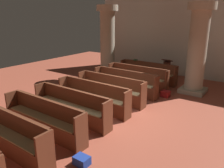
% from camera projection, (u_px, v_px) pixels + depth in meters
% --- Properties ---
extents(ground_plane, '(19.20, 19.20, 0.00)m').
position_uv_depth(ground_plane, '(116.00, 111.00, 7.77)').
color(ground_plane, '#9E4733').
extents(back_wall, '(10.00, 0.16, 4.50)m').
position_uv_depth(back_wall, '(181.00, 34.00, 11.83)').
color(back_wall, beige).
rests_on(back_wall, ground).
extents(pew_row_0, '(2.93, 0.47, 0.97)m').
position_uv_depth(pew_row_0, '(148.00, 72.00, 11.08)').
color(pew_row_0, brown).
rests_on(pew_row_0, ground).
extents(pew_row_1, '(2.93, 0.46, 0.97)m').
position_uv_depth(pew_row_1, '(137.00, 76.00, 10.26)').
color(pew_row_1, brown).
rests_on(pew_row_1, ground).
extents(pew_row_2, '(2.93, 0.47, 0.97)m').
position_uv_depth(pew_row_2, '(125.00, 81.00, 9.44)').
color(pew_row_2, brown).
rests_on(pew_row_2, ground).
extents(pew_row_3, '(2.93, 0.46, 0.97)m').
position_uv_depth(pew_row_3, '(110.00, 88.00, 8.63)').
color(pew_row_3, brown).
rests_on(pew_row_3, ground).
extents(pew_row_4, '(2.93, 0.46, 0.97)m').
position_uv_depth(pew_row_4, '(93.00, 95.00, 7.81)').
color(pew_row_4, brown).
rests_on(pew_row_4, ground).
extents(pew_row_5, '(2.93, 0.47, 0.97)m').
position_uv_depth(pew_row_5, '(71.00, 105.00, 6.99)').
color(pew_row_5, brown).
rests_on(pew_row_5, ground).
extents(pew_row_6, '(2.93, 0.46, 0.97)m').
position_uv_depth(pew_row_6, '(43.00, 117.00, 6.17)').
color(pew_row_6, brown).
rests_on(pew_row_6, ground).
extents(pew_row_7, '(2.93, 0.46, 0.97)m').
position_uv_depth(pew_row_7, '(7.00, 132.00, 5.35)').
color(pew_row_7, brown).
rests_on(pew_row_7, ground).
extents(pillar_aisle_side, '(1.10, 1.10, 3.71)m').
position_uv_depth(pillar_aisle_side, '(197.00, 48.00, 9.14)').
color(pillar_aisle_side, '#9F967E').
rests_on(pillar_aisle_side, ground).
extents(pillar_far_side, '(1.10, 1.10, 3.71)m').
position_uv_depth(pillar_far_side, '(107.00, 41.00, 11.72)').
color(pillar_far_side, '#9F967E').
rests_on(pillar_far_side, ground).
extents(lectern, '(0.48, 0.45, 1.08)m').
position_uv_depth(lectern, '(166.00, 71.00, 11.48)').
color(lectern, '#411E13').
rests_on(lectern, ground).
extents(hymn_book, '(0.16, 0.20, 0.03)m').
position_uv_depth(hymn_book, '(135.00, 60.00, 11.56)').
color(hymn_book, '#194723').
rests_on(hymn_book, pew_row_0).
extents(kneeler_box_red, '(0.33, 0.31, 0.24)m').
position_uv_depth(kneeler_box_red, '(165.00, 94.00, 9.13)').
color(kneeler_box_red, maroon).
rests_on(kneeler_box_red, ground).
extents(kneeler_box_blue, '(0.34, 0.26, 0.20)m').
position_uv_depth(kneeler_box_blue, '(82.00, 161.00, 4.97)').
color(kneeler_box_blue, navy).
rests_on(kneeler_box_blue, ground).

